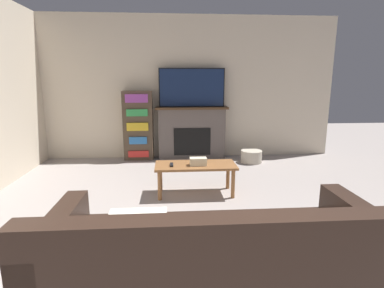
{
  "coord_description": "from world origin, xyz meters",
  "views": [
    {
      "loc": [
        -0.16,
        -1.09,
        1.52
      ],
      "look_at": [
        0.13,
        2.9,
        0.65
      ],
      "focal_mm": 28.0,
      "sensor_mm": 36.0,
      "label": 1
    }
  ],
  "objects_px": {
    "bookshelf": "(138,126)",
    "storage_basket": "(251,156)",
    "fireplace": "(192,132)",
    "tv": "(192,88)",
    "couch": "(216,264)",
    "coffee_table": "(196,168)"
  },
  "relations": [
    {
      "from": "coffee_table",
      "to": "bookshelf",
      "type": "relative_size",
      "value": 0.82
    },
    {
      "from": "couch",
      "to": "storage_basket",
      "type": "xyz_separation_m",
      "value": [
        1.2,
        3.49,
        -0.16
      ]
    },
    {
      "from": "fireplace",
      "to": "bookshelf",
      "type": "relative_size",
      "value": 1.06
    },
    {
      "from": "fireplace",
      "to": "couch",
      "type": "distance_m",
      "value": 3.93
    },
    {
      "from": "tv",
      "to": "bookshelf",
      "type": "distance_m",
      "value": 1.25
    },
    {
      "from": "coffee_table",
      "to": "storage_basket",
      "type": "xyz_separation_m",
      "value": [
        1.17,
        1.5,
        -0.25
      ]
    },
    {
      "from": "tv",
      "to": "storage_basket",
      "type": "distance_m",
      "value": 1.71
    },
    {
      "from": "fireplace",
      "to": "couch",
      "type": "relative_size",
      "value": 0.61
    },
    {
      "from": "fireplace",
      "to": "storage_basket",
      "type": "bearing_deg",
      "value": -21.54
    },
    {
      "from": "tv",
      "to": "coffee_table",
      "type": "xyz_separation_m",
      "value": [
        -0.09,
        -1.91,
        -1.01
      ]
    },
    {
      "from": "tv",
      "to": "storage_basket",
      "type": "bearing_deg",
      "value": -20.63
    },
    {
      "from": "bookshelf",
      "to": "fireplace",
      "type": "bearing_deg",
      "value": 1.29
    },
    {
      "from": "tv",
      "to": "couch",
      "type": "height_order",
      "value": "tv"
    },
    {
      "from": "bookshelf",
      "to": "tv",
      "type": "bearing_deg",
      "value": 0.18
    },
    {
      "from": "tv",
      "to": "fireplace",
      "type": "bearing_deg",
      "value": 90.0
    },
    {
      "from": "bookshelf",
      "to": "storage_basket",
      "type": "height_order",
      "value": "bookshelf"
    },
    {
      "from": "storage_basket",
      "to": "fireplace",
      "type": "bearing_deg",
      "value": 158.46
    },
    {
      "from": "bookshelf",
      "to": "storage_basket",
      "type": "relative_size",
      "value": 3.39
    },
    {
      "from": "fireplace",
      "to": "tv",
      "type": "distance_m",
      "value": 0.86
    },
    {
      "from": "fireplace",
      "to": "coffee_table",
      "type": "xyz_separation_m",
      "value": [
        -0.09,
        -1.93,
        -0.15
      ]
    },
    {
      "from": "couch",
      "to": "coffee_table",
      "type": "bearing_deg",
      "value": 89.2
    },
    {
      "from": "couch",
      "to": "bookshelf",
      "type": "xyz_separation_m",
      "value": [
        -0.91,
        3.9,
        0.38
      ]
    }
  ]
}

